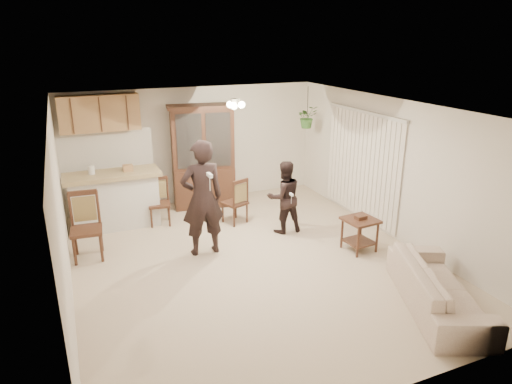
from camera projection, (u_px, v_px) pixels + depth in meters
name	position (u px, v px, depth m)	size (l,w,h in m)	color
floor	(252.00, 261.00, 7.49)	(6.50, 6.50, 0.00)	#C4B294
ceiling	(251.00, 108.00, 6.68)	(5.50, 6.50, 0.02)	white
wall_back	(194.00, 145.00, 9.92)	(5.50, 0.02, 2.50)	silver
wall_front	(385.00, 291.00, 4.26)	(5.50, 0.02, 2.50)	silver
wall_left	(61.00, 215.00, 6.07)	(0.02, 6.50, 2.50)	silver
wall_right	(394.00, 170.00, 8.11)	(0.02, 6.50, 2.50)	silver
breakfast_bar	(115.00, 202.00, 8.69)	(1.60, 0.55, 1.00)	silver
bar_top	(112.00, 175.00, 8.51)	(1.75, 0.70, 0.08)	tan
upper_cabinets	(99.00, 113.00, 8.78)	(1.50, 0.34, 0.70)	#986342
vertical_blinds	(362.00, 166.00, 8.93)	(0.06, 2.30, 2.10)	white
ceiling_fixture	(235.00, 104.00, 7.83)	(0.36, 0.36, 0.20)	#FFF0BF
hanging_plant	(307.00, 117.00, 9.83)	(0.43, 0.37, 0.48)	#295522
plant_cord	(308.00, 102.00, 9.73)	(0.01, 0.01, 0.65)	black
sofa	(439.00, 283.00, 6.12)	(1.87, 0.73, 0.73)	beige
adult	(203.00, 203.00, 7.51)	(0.66, 0.43, 1.80)	black
child	(284.00, 198.00, 8.43)	(0.66, 0.51, 1.35)	black
china_hutch	(203.00, 157.00, 9.62)	(1.45, 0.72, 2.18)	#341C13
side_table	(359.00, 234.00, 7.80)	(0.57, 0.57, 0.64)	#341C13
chair_bar	(88.00, 241.00, 7.50)	(0.53, 0.53, 1.12)	#341C13
chair_hutch_left	(160.00, 211.00, 8.90)	(0.47, 0.47, 0.92)	#341C13
chair_hutch_right	(235.00, 210.00, 8.97)	(0.53, 0.53, 0.93)	#341C13
controller_adult	(210.00, 175.00, 6.92)	(0.05, 0.17, 0.05)	white
controller_child	(291.00, 194.00, 8.09)	(0.04, 0.12, 0.04)	white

